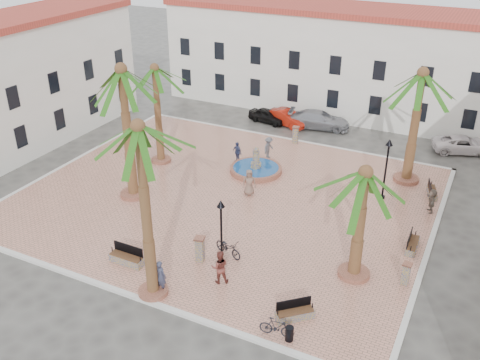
% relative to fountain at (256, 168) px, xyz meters
% --- Properties ---
extents(ground, '(120.00, 120.00, 0.00)m').
position_rel_fountain_xyz_m(ground, '(-0.19, -4.21, -0.41)').
color(ground, '#56544F').
rests_on(ground, ground).
extents(plaza, '(26.00, 22.00, 0.15)m').
position_rel_fountain_xyz_m(plaza, '(-0.19, -4.21, -0.34)').
color(plaza, tan).
rests_on(plaza, ground).
extents(kerb_n, '(26.30, 0.30, 0.16)m').
position_rel_fountain_xyz_m(kerb_n, '(-0.19, 6.79, -0.33)').
color(kerb_n, silver).
rests_on(kerb_n, ground).
extents(kerb_s, '(26.30, 0.30, 0.16)m').
position_rel_fountain_xyz_m(kerb_s, '(-0.19, -15.21, -0.33)').
color(kerb_s, silver).
rests_on(kerb_s, ground).
extents(kerb_e, '(0.30, 22.30, 0.16)m').
position_rel_fountain_xyz_m(kerb_e, '(12.81, -4.21, -0.33)').
color(kerb_e, silver).
rests_on(kerb_e, ground).
extents(kerb_w, '(0.30, 22.30, 0.16)m').
position_rel_fountain_xyz_m(kerb_w, '(-13.19, -4.21, -0.33)').
color(kerb_w, silver).
rests_on(kerb_w, ground).
extents(building_north, '(30.40, 7.40, 9.50)m').
position_rel_fountain_xyz_m(building_north, '(-0.19, 15.78, 4.35)').
color(building_north, white).
rests_on(building_north, ground).
extents(building_west, '(6.40, 24.40, 10.00)m').
position_rel_fountain_xyz_m(building_west, '(-19.18, -4.21, 4.60)').
color(building_west, white).
rests_on(building_west, ground).
extents(fountain, '(3.75, 3.75, 1.94)m').
position_rel_fountain_xyz_m(fountain, '(0.00, 0.00, 0.00)').
color(fountain, '#A56049').
rests_on(fountain, plaza).
extents(palm_nw, '(4.79, 4.79, 7.48)m').
position_rel_fountain_xyz_m(palm_nw, '(-7.16, -1.53, 6.08)').
color(palm_nw, '#A56049').
rests_on(palm_nw, plaza).
extents(palm_sw, '(5.72, 5.72, 8.95)m').
position_rel_fountain_xyz_m(palm_sw, '(-5.77, -6.84, 7.33)').
color(palm_sw, '#A56049').
rests_on(palm_sw, plaza).
extents(palm_s, '(4.86, 4.86, 9.22)m').
position_rel_fountain_xyz_m(palm_s, '(1.16, -14.61, 7.73)').
color(palm_s, '#A56049').
rests_on(palm_s, plaza).
extents(palm_e, '(5.39, 5.39, 6.36)m').
position_rel_fountain_xyz_m(palm_e, '(9.69, -8.75, 4.90)').
color(palm_e, '#A56049').
rests_on(palm_e, plaza).
extents(palm_ne, '(5.74, 5.74, 8.10)m').
position_rel_fountain_xyz_m(palm_ne, '(10.01, 3.43, 6.52)').
color(palm_ne, '#A56049').
rests_on(palm_ne, plaza).
extents(bench_s, '(1.97, 0.61, 1.04)m').
position_rel_fountain_xyz_m(bench_s, '(-1.54, -13.16, 0.03)').
color(bench_s, gray).
rests_on(bench_s, plaza).
extents(bench_se, '(1.72, 1.64, 0.96)m').
position_rel_fountain_xyz_m(bench_se, '(8.13, -13.19, 0.01)').
color(bench_se, gray).
rests_on(bench_se, plaza).
extents(bench_e, '(0.58, 1.78, 0.94)m').
position_rel_fountain_xyz_m(bench_e, '(11.95, -4.96, 0.00)').
color(bench_e, gray).
rests_on(bench_e, plaza).
extents(bench_ne, '(0.93, 1.79, 0.91)m').
position_rel_fountain_xyz_m(bench_ne, '(11.96, 1.96, -0.01)').
color(bench_ne, gray).
rests_on(bench_ne, plaza).
extents(lamppost_s, '(0.43, 0.43, 3.92)m').
position_rel_fountain_xyz_m(lamppost_s, '(3.06, -10.93, 2.39)').
color(lamppost_s, black).
rests_on(lamppost_s, plaza).
extents(lamppost_e, '(0.46, 0.46, 4.20)m').
position_rel_fountain_xyz_m(lamppost_e, '(9.09, 0.16, 2.58)').
color(lamppost_e, black).
rests_on(lamppost_e, plaza).
extents(bollard_se, '(0.63, 0.63, 1.48)m').
position_rel_fountain_xyz_m(bollard_se, '(1.87, -11.20, 0.50)').
color(bollard_se, gray).
rests_on(bollard_se, plaza).
extents(bollard_n, '(0.55, 0.55, 1.41)m').
position_rel_fountain_xyz_m(bollard_n, '(0.64, 6.19, 0.47)').
color(bollard_n, gray).
rests_on(bollard_n, plaza).
extents(bollard_e, '(0.48, 0.48, 1.25)m').
position_rel_fountain_xyz_m(bollard_e, '(12.21, -8.29, 0.38)').
color(bollard_e, gray).
rests_on(bollard_e, plaza).
extents(litter_bin, '(0.37, 0.37, 0.72)m').
position_rel_fountain_xyz_m(litter_bin, '(8.42, -14.61, 0.10)').
color(litter_bin, black).
rests_on(litter_bin, plaza).
extents(cyclist_a, '(0.66, 0.43, 1.79)m').
position_rel_fountain_xyz_m(cyclist_a, '(1.42, -14.28, 0.63)').
color(cyclist_a, '#383C55').
rests_on(cyclist_a, plaza).
extents(bicycle_a, '(1.99, 1.22, 0.99)m').
position_rel_fountain_xyz_m(bicycle_a, '(3.00, -10.07, 0.23)').
color(bicycle_a, black).
rests_on(bicycle_a, plaza).
extents(cyclist_b, '(1.13, 1.06, 1.84)m').
position_rel_fountain_xyz_m(cyclist_b, '(3.70, -12.35, 0.66)').
color(cyclist_b, brown).
rests_on(cyclist_b, plaza).
extents(bicycle_b, '(1.66, 0.68, 0.97)m').
position_rel_fountain_xyz_m(bicycle_b, '(7.81, -14.61, 0.22)').
color(bicycle_b, black).
rests_on(bicycle_b, plaza).
extents(pedestrian_fountain_a, '(1.07, 0.97, 1.83)m').
position_rel_fountain_xyz_m(pedestrian_fountain_a, '(1.05, -3.34, 0.65)').
color(pedestrian_fountain_a, '#7D6052').
rests_on(pedestrian_fountain_a, plaza).
extents(pedestrian_fountain_b, '(1.03, 0.77, 1.62)m').
position_rel_fountain_xyz_m(pedestrian_fountain_b, '(-1.96, 0.87, 0.55)').
color(pedestrian_fountain_b, '#373F65').
rests_on(pedestrian_fountain_b, plaza).
extents(pedestrian_north, '(0.77, 1.17, 1.69)m').
position_rel_fountain_xyz_m(pedestrian_north, '(-0.15, 2.60, 0.58)').
color(pedestrian_north, '#55555A').
rests_on(pedestrian_north, plaza).
extents(pedestrian_east, '(0.90, 1.55, 1.59)m').
position_rel_fountain_xyz_m(pedestrian_east, '(12.21, -0.27, 0.53)').
color(pedestrian_east, '#78685A').
rests_on(pedestrian_east, plaza).
extents(car_black, '(3.84, 2.08, 1.24)m').
position_rel_fountain_xyz_m(car_black, '(-3.36, 9.80, 0.21)').
color(car_black, black).
rests_on(car_black, ground).
extents(car_red, '(4.38, 2.59, 1.36)m').
position_rel_fountain_xyz_m(car_red, '(-1.65, 9.94, 0.27)').
color(car_red, '#B41E0E').
rests_on(car_red, ground).
extents(car_silver, '(5.56, 3.09, 1.52)m').
position_rel_fountain_xyz_m(car_silver, '(1.16, 10.51, 0.35)').
color(car_silver, '#999AA1').
rests_on(car_silver, ground).
extents(car_white, '(5.16, 3.71, 1.31)m').
position_rel_fountain_xyz_m(car_white, '(12.97, 10.68, 0.24)').
color(car_white, white).
rests_on(car_white, ground).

